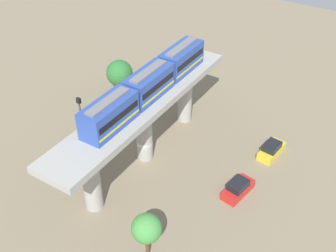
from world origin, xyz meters
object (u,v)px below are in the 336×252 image
Objects in this scene: parked_car_yellow at (272,150)px; tree_mid_lot at (147,229)px; parked_car_red at (238,188)px; tree_near_viaduct at (120,73)px; signal_post at (84,136)px; train at (149,84)px.

tree_mid_lot is (4.47, 20.12, 3.05)m from parked_car_yellow.
tree_near_viaduct is (23.42, -9.49, 2.66)m from parked_car_red.
tree_near_viaduct is at bearing -63.87° from signal_post.
tree_mid_lot is 13.00m from signal_post.
train is 15.63m from tree_near_viaduct.
signal_post is (15.48, 6.71, 5.18)m from parked_car_red.
signal_post reaches higher than parked_car_red.
parked_car_yellow is 0.99× the size of parked_car_red.
tree_mid_lot is (3.77, 11.95, 3.05)m from parked_car_red.
train is 3.91× the size of tree_mid_lot.
train reaches higher than signal_post.
train reaches higher than tree_near_viaduct.
train is 16.32m from tree_mid_lot.
tree_mid_lot is (-19.65, 21.44, 0.39)m from tree_near_viaduct.
train is at bearing 36.28° from parked_car_yellow.
parked_car_yellow is 24.30m from tree_near_viaduct.
tree_near_viaduct reaches higher than tree_mid_lot.
signal_post reaches higher than parked_car_yellow.
parked_car_yellow is 0.82× the size of tree_near_viaduct.
parked_car_yellow is at bearing -149.99° from train.
parked_car_red is 0.84× the size of tree_mid_lot.
tree_mid_lot is 0.49× the size of signal_post.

